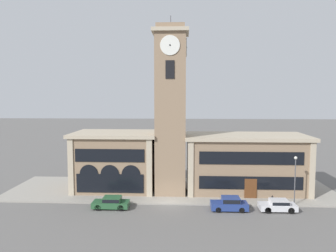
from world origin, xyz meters
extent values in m
plane|color=#605E5B|center=(0.00, 0.00, 0.00)|extent=(300.00, 300.00, 0.00)
cube|color=gray|center=(0.00, 6.10, 0.07)|extent=(43.47, 12.20, 0.15)
cube|color=#897056|center=(0.00, 4.66, 10.27)|extent=(3.86, 3.86, 20.53)
cube|color=tan|center=(0.00, 4.66, 20.76)|extent=(4.56, 4.56, 0.45)
cube|color=#897056|center=(0.00, 4.66, 21.28)|extent=(3.55, 3.55, 0.60)
cylinder|color=#4C4C51|center=(0.00, 4.66, 22.18)|extent=(0.10, 0.10, 1.20)
cylinder|color=silver|center=(0.00, 2.68, 18.84)|extent=(2.39, 0.10, 2.39)
cylinder|color=black|center=(0.00, 2.61, 18.84)|extent=(0.19, 0.04, 0.19)
cylinder|color=silver|center=(1.98, 4.66, 18.84)|extent=(0.10, 2.39, 2.39)
cylinder|color=black|center=(2.05, 4.66, 18.84)|extent=(0.04, 0.19, 0.19)
cube|color=black|center=(0.00, 2.69, 15.94)|extent=(1.08, 0.10, 2.20)
cube|color=#897056|center=(-7.56, 6.46, 3.70)|extent=(10.67, 7.47, 7.40)
cube|color=tan|center=(-7.56, 6.46, 7.63)|extent=(11.37, 8.17, 0.45)
cube|color=tan|center=(-12.55, 2.67, 3.70)|extent=(0.70, 0.16, 7.40)
cube|color=tan|center=(-2.58, 2.67, 3.70)|extent=(0.70, 0.16, 7.40)
cube|color=black|center=(-7.56, 2.69, 5.33)|extent=(8.75, 0.10, 1.63)
cube|color=black|center=(-7.56, 2.69, 1.78)|extent=(8.53, 0.10, 2.37)
cylinder|color=black|center=(-10.23, 2.68, 2.96)|extent=(2.35, 0.06, 2.35)
cylinder|color=black|center=(-7.56, 2.68, 2.96)|extent=(2.35, 0.06, 2.35)
cylinder|color=black|center=(-4.90, 2.68, 2.96)|extent=(2.35, 0.06, 2.35)
cube|color=#897056|center=(9.98, 6.46, 3.58)|extent=(15.51, 7.47, 7.15)
cube|color=tan|center=(9.98, 6.46, 7.38)|extent=(16.21, 8.17, 0.45)
cube|color=tan|center=(2.58, 2.67, 3.58)|extent=(0.70, 0.16, 7.15)
cube|color=tan|center=(17.39, 2.67, 3.58)|extent=(0.70, 0.16, 7.15)
cube|color=black|center=(9.98, 2.69, 5.15)|extent=(12.72, 0.10, 1.57)
cube|color=#5B3319|center=(9.98, 2.68, 1.29)|extent=(1.50, 0.12, 2.58)
cube|color=black|center=(9.98, 2.69, 2.06)|extent=(12.72, 0.10, 1.60)
cube|color=#285633|center=(-6.56, -1.43, 0.50)|extent=(4.11, 1.90, 0.62)
cube|color=#285633|center=(-6.39, -1.43, 1.07)|extent=(1.98, 1.70, 0.53)
cube|color=black|center=(-6.39, -1.43, 1.07)|extent=(1.90, 1.73, 0.39)
cylinder|color=black|center=(-7.83, -2.26, 0.35)|extent=(0.70, 0.22, 0.69)
cylinder|color=black|center=(-7.83, -0.61, 0.35)|extent=(0.70, 0.22, 0.69)
cylinder|color=black|center=(-5.28, -2.25, 0.35)|extent=(0.70, 0.22, 0.69)
cylinder|color=black|center=(-5.29, -0.59, 0.35)|extent=(0.70, 0.22, 0.69)
cube|color=navy|center=(6.79, -1.43, 0.54)|extent=(4.10, 1.87, 0.74)
cube|color=navy|center=(6.95, -1.43, 1.21)|extent=(1.97, 1.68, 0.60)
cube|color=black|center=(6.95, -1.43, 1.21)|extent=(1.89, 1.71, 0.45)
cylinder|color=black|center=(5.53, -2.25, 0.31)|extent=(0.63, 0.22, 0.62)
cylinder|color=black|center=(5.52, -0.62, 0.31)|extent=(0.63, 0.22, 0.62)
cylinder|color=black|center=(8.06, -2.24, 0.31)|extent=(0.63, 0.22, 0.62)
cylinder|color=black|center=(8.05, -0.61, 0.31)|extent=(0.63, 0.22, 0.62)
cube|color=silver|center=(12.12, -1.43, 0.51)|extent=(4.02, 1.86, 0.62)
cube|color=silver|center=(12.28, -1.43, 1.05)|extent=(1.93, 1.66, 0.46)
cube|color=black|center=(12.28, -1.43, 1.05)|extent=(1.86, 1.70, 0.35)
cylinder|color=black|center=(10.88, -2.24, 0.35)|extent=(0.71, 0.22, 0.71)
cylinder|color=black|center=(10.87, -0.63, 0.35)|extent=(0.71, 0.22, 0.71)
cylinder|color=black|center=(13.37, -2.23, 0.35)|extent=(0.71, 0.22, 0.71)
cylinder|color=black|center=(13.36, -0.61, 0.35)|extent=(0.71, 0.22, 0.71)
cylinder|color=#4C4C51|center=(14.58, 0.44, 2.81)|extent=(0.12, 0.12, 5.32)
sphere|color=silver|center=(14.58, 0.44, 5.65)|extent=(0.36, 0.36, 0.36)
cylinder|color=black|center=(12.04, 0.40, 0.60)|extent=(0.18, 0.18, 0.90)
sphere|color=black|center=(12.04, 0.40, 1.13)|extent=(0.16, 0.16, 0.16)
camera|label=1|loc=(1.67, -37.30, 12.67)|focal=35.00mm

